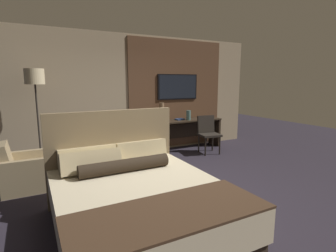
{
  "coord_description": "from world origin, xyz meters",
  "views": [
    {
      "loc": [
        -1.9,
        -3.33,
        1.72
      ],
      "look_at": [
        0.3,
        0.83,
        0.92
      ],
      "focal_mm": 28.0,
      "sensor_mm": 36.0,
      "label": 1
    }
  ],
  "objects": [
    {
      "name": "bed",
      "position": [
        -0.88,
        -0.63,
        0.34
      ],
      "size": [
        1.84,
        2.19,
        1.31
      ],
      "color": "#33281E",
      "rests_on": "ground_plane"
    },
    {
      "name": "tv",
      "position": [
        1.48,
        2.52,
        1.58
      ],
      "size": [
        1.13,
        0.04,
        0.64
      ],
      "color": "black"
    },
    {
      "name": "floor_lamp",
      "position": [
        -1.79,
        2.06,
        1.65
      ],
      "size": [
        0.34,
        0.34,
        1.95
      ],
      "color": "#282623",
      "rests_on": "ground_plane"
    },
    {
      "name": "book",
      "position": [
        1.43,
        2.34,
        0.77
      ],
      "size": [
        0.24,
        0.18,
        0.03
      ],
      "color": "navy",
      "rests_on": "desk"
    },
    {
      "name": "desk",
      "position": [
        1.48,
        2.32,
        0.53
      ],
      "size": [
        2.12,
        0.5,
        0.76
      ],
      "color": "#2D2319",
      "rests_on": "ground_plane"
    },
    {
      "name": "vase_tall",
      "position": [
        0.94,
        2.38,
        0.98
      ],
      "size": [
        0.12,
        0.12,
        0.45
      ],
      "color": "#846647",
      "rests_on": "desk"
    },
    {
      "name": "desk_chair",
      "position": [
        1.87,
        1.74,
        0.54
      ],
      "size": [
        0.54,
        0.53,
        0.9
      ],
      "rotation": [
        0.0,
        0.0,
        -0.16
      ],
      "color": "#28231E",
      "rests_on": "ground_plane"
    },
    {
      "name": "vase_short",
      "position": [
        1.62,
        2.22,
        0.88
      ],
      "size": [
        0.11,
        0.11,
        0.24
      ],
      "color": "#4C706B",
      "rests_on": "desk"
    },
    {
      "name": "wall_back_tv_panel",
      "position": [
        0.22,
        2.59,
        1.4
      ],
      "size": [
        7.2,
        0.09,
        2.8
      ],
      "color": "tan",
      "rests_on": "ground_plane"
    },
    {
      "name": "armchair_by_window",
      "position": [
        -2.07,
        1.32,
        0.27
      ],
      "size": [
        0.72,
        0.73,
        0.79
      ],
      "rotation": [
        0.0,
        0.0,
        1.57
      ],
      "color": "#998460",
      "rests_on": "ground_plane"
    },
    {
      "name": "ground_plane",
      "position": [
        0.0,
        0.0,
        0.0
      ],
      "size": [
        16.0,
        16.0,
        0.0
      ],
      "primitive_type": "plane",
      "color": "#28232D"
    }
  ]
}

